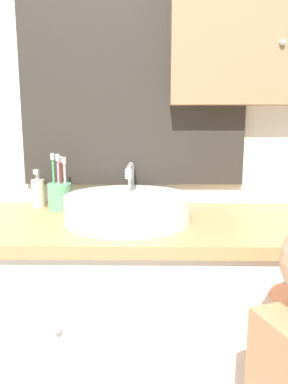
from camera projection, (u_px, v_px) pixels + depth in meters
name	position (u px, v px, depth m)	size (l,w,h in m)	color
wall_back	(163.00, 81.00, 1.37)	(3.20, 0.18, 2.50)	silver
vanity_counter	(159.00, 338.00, 1.26)	(1.24, 0.52, 0.83)	silver
sink_basin	(128.00, 207.00, 1.17)	(0.39, 0.45, 0.16)	white
toothbrush_holder	(60.00, 195.00, 1.31)	(0.08, 0.08, 0.20)	#66B27F
soap_dispenser	(38.00, 192.00, 1.36)	(0.05, 0.05, 0.14)	beige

